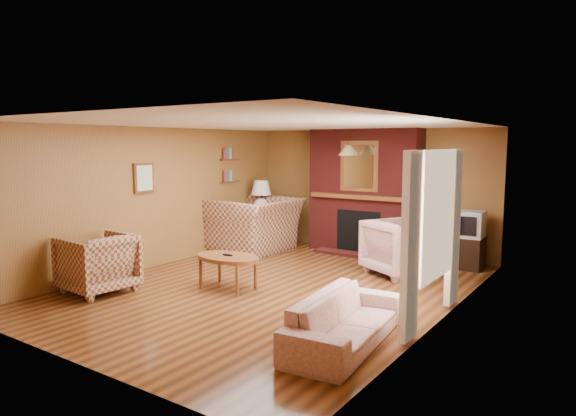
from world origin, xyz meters
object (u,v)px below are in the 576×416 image
Objects in this scene: floral_sofa at (345,320)px; crt_tv at (469,224)px; side_table at (261,229)px; tv_stand at (468,253)px; coffee_table at (228,259)px; table_lamp at (261,195)px; floral_armchair at (400,248)px; plaid_loveseat at (255,225)px; plaid_armchair at (97,263)px; fireplace at (364,192)px.

crt_tv is at bearing -7.78° from floral_sofa.
tv_stand is at bearing 4.82° from side_table.
table_lamp is at bearing 118.70° from coffee_table.
floral_armchair is at bearing -11.72° from side_table.
floral_sofa is 5.58m from table_lamp.
floral_armchair is (3.11, -0.16, -0.08)m from plaid_loveseat.
crt_tv is at bearing 4.74° from side_table.
crt_tv is (2.56, 3.25, 0.33)m from coffee_table.
plaid_armchair is 5.97m from crt_tv.
plaid_loveseat is at bearing -167.26° from crt_tv.
plaid_loveseat is 2.97× the size of tv_stand.
fireplace is at bearing 17.90° from floral_sofa.
fireplace reaches higher than crt_tv.
floral_armchair is at bearing -44.40° from fireplace.
fireplace is 2.33m from side_table.
plaid_loveseat is at bearing -177.07° from plaid_armchair.
plaid_armchair is at bearing -131.70° from tv_stand.
floral_armchair is (1.26, -1.23, -0.73)m from fireplace.
plaid_loveseat is 1.64× the size of floral_armchair.
plaid_armchair is 0.89× the size of coffee_table.
plaid_armchair is 4.07m from side_table.
floral_sofa is at bearing 131.02° from floral_armchair.
table_lamp is at bearing -175.26° from crt_tv.
tv_stand is at bearing 90.00° from crt_tv.
coffee_table is at bearing -98.47° from fireplace.
table_lamp is at bearing -174.74° from tv_stand.
coffee_table is 1.56× the size of side_table.
plaid_armchair is at bearing -87.89° from side_table.
crt_tv is at bearing -5.30° from fireplace.
table_lamp is (-3.36, 0.70, 0.61)m from floral_armchair.
crt_tv is at bearing 51.72° from coffee_table.
floral_armchair is at bearing 5.95° from floral_sofa.
table_lamp is (-0.25, 0.54, 0.53)m from plaid_loveseat.
side_table is (-3.36, 0.70, -0.11)m from floral_armchair.
side_table is (-4.00, 3.81, 0.07)m from floral_sofa.
table_lamp is 1.28× the size of tv_stand.
crt_tv reaches higher than coffee_table.
floral_armchair is 3.48m from table_lamp.
plaid_loveseat is 1.55× the size of coffee_table.
side_table is 1.23× the size of tv_stand.
plaid_loveseat reaches higher than plaid_armchair.
fireplace is at bearing 14.29° from table_lamp.
table_lamp is 1.38× the size of crt_tv.
plaid_armchair is 4.12m from table_lamp.
floral_armchair reaches higher than side_table.
floral_armchair is at bearing -11.72° from table_lamp.
coffee_table is 4.15m from crt_tv.
plaid_loveseat is 3.54m from plaid_armchair.
floral_sofa is (3.85, 0.26, -0.15)m from plaid_armchair.
tv_stand is at bearing 142.42° from plaid_armchair.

